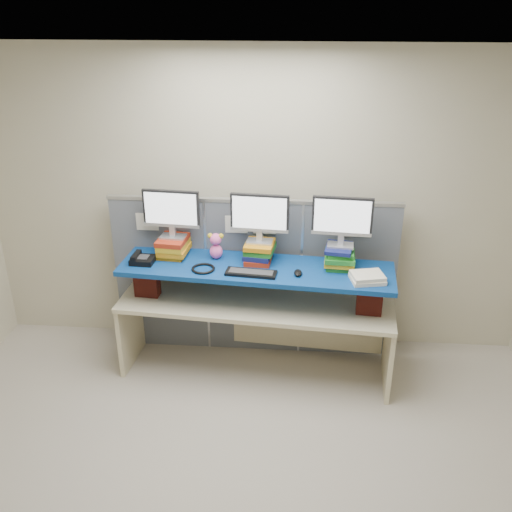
# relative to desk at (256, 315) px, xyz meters

# --- Properties ---
(room) EXTENTS (5.00, 4.00, 2.80)m
(room) POSITION_rel_desk_xyz_m (-0.05, -1.43, 0.82)
(room) COLOR beige
(room) RESTS_ON ground
(cubicle_partition) EXTENTS (2.60, 0.06, 1.53)m
(cubicle_partition) POSITION_rel_desk_xyz_m (-0.05, 0.35, 0.19)
(cubicle_partition) COLOR #50555E
(cubicle_partition) RESTS_ON ground
(desk) EXTENTS (2.42, 0.88, 0.72)m
(desk) POSITION_rel_desk_xyz_m (0.00, 0.00, 0.00)
(desk) COLOR beige
(desk) RESTS_ON ground
(brick_pier_left) EXTENTS (0.22, 0.13, 0.29)m
(brick_pier_left) POSITION_rel_desk_xyz_m (-0.96, 0.03, 0.29)
(brick_pier_left) COLOR maroon
(brick_pier_left) RESTS_ON desk
(brick_pier_right) EXTENTS (0.22, 0.13, 0.29)m
(brick_pier_right) POSITION_rel_desk_xyz_m (0.95, -0.13, 0.29)
(brick_pier_right) COLOR maroon
(brick_pier_right) RESTS_ON desk
(blue_board) EXTENTS (2.35, 0.76, 0.04)m
(blue_board) POSITION_rel_desk_xyz_m (-0.00, -0.00, 0.45)
(blue_board) COLOR navy
(blue_board) RESTS_ON brick_pier_left
(book_stack_left) EXTENTS (0.27, 0.32, 0.17)m
(book_stack_left) POSITION_rel_desk_xyz_m (-0.74, 0.17, 0.56)
(book_stack_left) COLOR #C27A12
(book_stack_left) RESTS_ON blue_board
(book_stack_center) EXTENTS (0.28, 0.32, 0.18)m
(book_stack_center) POSITION_rel_desk_xyz_m (0.02, 0.12, 0.56)
(book_stack_center) COLOR #A22812
(book_stack_center) RESTS_ON blue_board
(book_stack_right) EXTENTS (0.27, 0.32, 0.19)m
(book_stack_right) POSITION_rel_desk_xyz_m (0.70, 0.06, 0.57)
(book_stack_right) COLOR #1E7123
(book_stack_right) RESTS_ON blue_board
(monitor_left) EXTENTS (0.49, 0.15, 0.43)m
(monitor_left) POSITION_rel_desk_xyz_m (-0.74, 0.18, 0.89)
(monitor_left) COLOR #B5B5BB
(monitor_left) RESTS_ON book_stack_left
(monitor_center) EXTENTS (0.49, 0.15, 0.43)m
(monitor_center) POSITION_rel_desk_xyz_m (0.02, 0.12, 0.89)
(monitor_center) COLOR #B5B5BB
(monitor_center) RESTS_ON book_stack_center
(monitor_right) EXTENTS (0.49, 0.15, 0.43)m
(monitor_right) POSITION_rel_desk_xyz_m (0.70, 0.06, 0.91)
(monitor_right) COLOR #B5B5BB
(monitor_right) RESTS_ON book_stack_right
(keyboard) EXTENTS (0.43, 0.18, 0.03)m
(keyboard) POSITION_rel_desk_xyz_m (-0.03, -0.14, 0.49)
(keyboard) COLOR black
(keyboard) RESTS_ON blue_board
(mouse) EXTENTS (0.10, 0.13, 0.04)m
(mouse) POSITION_rel_desk_xyz_m (0.36, -0.12, 0.49)
(mouse) COLOR black
(mouse) RESTS_ON blue_board
(desk_phone) EXTENTS (0.21, 0.19, 0.08)m
(desk_phone) POSITION_rel_desk_xyz_m (-0.98, 0.00, 0.51)
(desk_phone) COLOR black
(desk_phone) RESTS_ON blue_board
(headset) EXTENTS (0.21, 0.21, 0.02)m
(headset) POSITION_rel_desk_xyz_m (-0.44, -0.09, 0.49)
(headset) COLOR black
(headset) RESTS_ON blue_board
(plush_toy) EXTENTS (0.14, 0.10, 0.23)m
(plush_toy) POSITION_rel_desk_xyz_m (-0.36, 0.14, 0.59)
(plush_toy) COLOR #FD60B4
(plush_toy) RESTS_ON blue_board
(binder_stack) EXTENTS (0.30, 0.26, 0.06)m
(binder_stack) POSITION_rel_desk_xyz_m (0.91, -0.19, 0.50)
(binder_stack) COLOR #EEE5CB
(binder_stack) RESTS_ON blue_board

